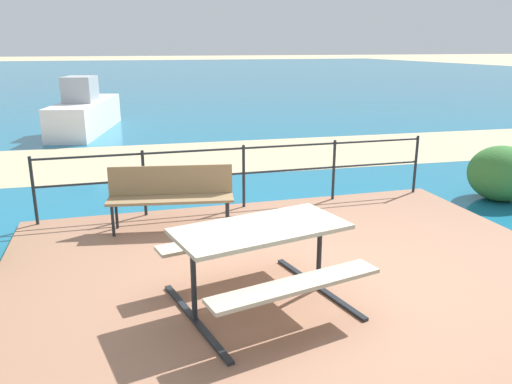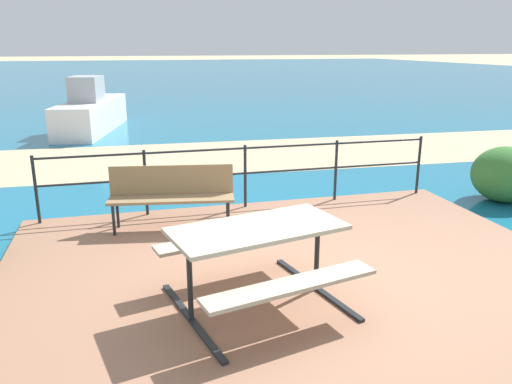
% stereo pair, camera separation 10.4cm
% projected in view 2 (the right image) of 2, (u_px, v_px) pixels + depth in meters
% --- Properties ---
extents(ground_plane, '(240.00, 240.00, 0.00)m').
position_uv_depth(ground_plane, '(297.00, 278.00, 5.50)').
color(ground_plane, tan).
extents(patio_paving, '(6.40, 5.20, 0.06)m').
position_uv_depth(patio_paving, '(298.00, 276.00, 5.49)').
color(patio_paving, '#996B51').
rests_on(patio_paving, ground).
extents(sea_water, '(90.00, 90.00, 0.01)m').
position_uv_depth(sea_water, '(142.00, 75.00, 42.65)').
color(sea_water, '#196B8E').
rests_on(sea_water, ground).
extents(beach_strip, '(54.09, 5.38, 0.01)m').
position_uv_depth(beach_strip, '(205.00, 157.00, 11.43)').
color(beach_strip, tan).
rests_on(beach_strip, ground).
extents(picnic_table, '(1.88, 1.80, 0.79)m').
position_uv_depth(picnic_table, '(257.00, 245.00, 4.66)').
color(picnic_table, '#BCAD93').
rests_on(picnic_table, patio_paving).
extents(park_bench, '(1.69, 0.67, 0.84)m').
position_uv_depth(park_bench, '(172.00, 191.00, 6.72)').
color(park_bench, '#8C704C').
rests_on(park_bench, patio_paving).
extents(railing_fence, '(5.94, 0.04, 0.96)m').
position_uv_depth(railing_fence, '(245.00, 168.00, 7.58)').
color(railing_fence, '#1E2328').
rests_on(railing_fence, patio_paving).
extents(shrub_right, '(1.05, 1.05, 0.90)m').
position_uv_depth(shrub_right, '(505.00, 174.00, 8.09)').
color(shrub_right, '#387533').
rests_on(shrub_right, ground).
extents(boat_mid, '(1.99, 4.91, 1.60)m').
position_uv_depth(boat_mid, '(93.00, 112.00, 14.85)').
color(boat_mid, silver).
rests_on(boat_mid, sea_water).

